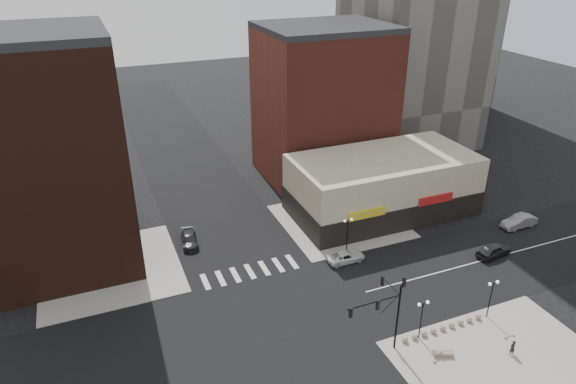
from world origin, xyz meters
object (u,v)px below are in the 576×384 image
street_lamp_se_b (492,290)px  stone_bench (443,354)px  pedestrian (512,348)px  street_lamp_ne (348,226)px  white_suv (346,257)px  street_lamp_se_a (422,311)px  dark_sedan_east (494,250)px  silver_sedan (519,221)px  dark_sedan_north (189,240)px  traffic_signal (387,305)px

street_lamp_se_b → stone_bench: (-7.39, -2.74, -2.95)m
street_lamp_se_b → pedestrian: bearing=-108.0°
pedestrian → street_lamp_ne: bearing=-70.7°
stone_bench → white_suv: bearing=115.9°
street_lamp_se_a → street_lamp_se_b: bearing=0.0°
street_lamp_se_b → stone_bench: size_ratio=2.22×
dark_sedan_east → silver_sedan: silver_sedan is taller
silver_sedan → stone_bench: silver_sedan is taller
street_lamp_ne → stone_bench: size_ratio=2.22×
dark_sedan_north → pedestrian: bearing=-45.9°
street_lamp_ne → dark_sedan_east: bearing=-26.4°
traffic_signal → street_lamp_se_a: 4.12m
street_lamp_se_b → pedestrian: street_lamp_se_b is taller
street_lamp_se_a → stone_bench: street_lamp_se_a is taller
street_lamp_se_b → dark_sedan_east: bearing=45.1°
street_lamp_se_a → pedestrian: (6.40, -4.90, -2.41)m
traffic_signal → dark_sedan_east: traffic_signal is taller
white_suv → dark_sedan_east: bearing=-109.0°
street_lamp_se_a → dark_sedan_north: bearing=123.3°
white_suv → dark_sedan_north: 18.99m
street_lamp_se_b → silver_sedan: size_ratio=0.86×
traffic_signal → silver_sedan: (27.92, 12.28, -4.16)m
traffic_signal → stone_bench: 7.00m
street_lamp_se_b → street_lamp_ne: bearing=113.6°
traffic_signal → white_suv: bearing=75.5°
dark_sedan_east → pedestrian: bearing=135.4°
white_suv → street_lamp_se_a: bearing=-179.5°
street_lamp_se_a → street_lamp_ne: 16.03m
street_lamp_se_b → dark_sedan_north: bearing=134.5°
silver_sedan → dark_sedan_north: (-40.21, 11.98, -0.14)m
street_lamp_ne → pedestrian: size_ratio=2.72×
white_suv → dark_sedan_north: dark_sedan_north is taller
pedestrian → stone_bench: (-5.79, 2.16, -0.54)m
street_lamp_se_b → street_lamp_ne: (-7.00, 16.00, 0.00)m
silver_sedan → pedestrian: pedestrian is taller
street_lamp_ne → stone_bench: (-0.39, -18.74, -2.95)m
traffic_signal → silver_sedan: bearing=23.8°
street_lamp_se_a → pedestrian: 8.42m
dark_sedan_east → dark_sedan_north: size_ratio=1.00×
street_lamp_se_a → traffic_signal: bearing=177.4°
silver_sedan → white_suv: bearing=-94.9°
silver_sedan → pedestrian: (-17.75, -17.35, 0.08)m
street_lamp_ne → pedestrian: (5.40, -20.90, -2.41)m
traffic_signal → dark_sedan_east: bearing=22.2°
white_suv → pedestrian: 20.00m
pedestrian → silver_sedan: bearing=-130.9°
street_lamp_se_a → street_lamp_ne: size_ratio=1.00×
traffic_signal → silver_sedan: 30.78m
street_lamp_se_b → silver_sedan: (16.15, 12.45, -2.49)m
traffic_signal → dark_sedan_north: (-12.29, 24.27, -4.30)m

